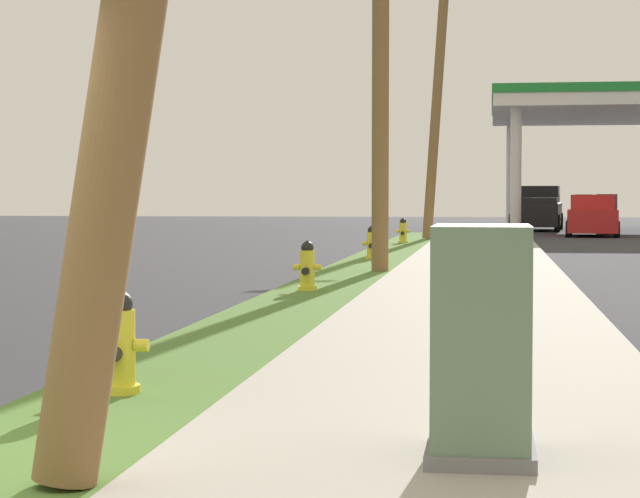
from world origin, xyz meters
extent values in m
cylinder|color=yellow|center=(0.63, 2.70, 0.15)|extent=(0.29, 0.29, 0.06)
cylinder|color=yellow|center=(0.63, 2.70, 0.42)|extent=(0.22, 0.22, 0.60)
sphere|color=black|center=(0.63, 2.70, 0.76)|extent=(0.19, 0.19, 0.19)
cylinder|color=black|center=(0.63, 2.70, 0.84)|extent=(0.06, 0.06, 0.05)
cylinder|color=yellow|center=(0.47, 2.70, 0.47)|extent=(0.10, 0.09, 0.09)
cylinder|color=yellow|center=(0.79, 2.70, 0.47)|extent=(0.10, 0.09, 0.09)
cylinder|color=black|center=(0.63, 2.53, 0.42)|extent=(0.11, 0.12, 0.11)
cylinder|color=yellow|center=(0.55, 11.95, 0.15)|extent=(0.29, 0.29, 0.06)
cylinder|color=yellow|center=(0.55, 11.95, 0.42)|extent=(0.22, 0.22, 0.60)
sphere|color=black|center=(0.55, 11.95, 0.76)|extent=(0.19, 0.19, 0.19)
cylinder|color=black|center=(0.55, 11.95, 0.84)|extent=(0.06, 0.06, 0.05)
cylinder|color=yellow|center=(0.39, 11.95, 0.47)|extent=(0.10, 0.09, 0.09)
cylinder|color=yellow|center=(0.71, 11.95, 0.47)|extent=(0.10, 0.09, 0.09)
cylinder|color=black|center=(0.55, 11.78, 0.42)|extent=(0.11, 0.12, 0.11)
cylinder|color=yellow|center=(0.63, 20.83, 0.15)|extent=(0.29, 0.29, 0.06)
cylinder|color=yellow|center=(0.63, 20.83, 0.42)|extent=(0.22, 0.22, 0.60)
sphere|color=black|center=(0.63, 20.83, 0.76)|extent=(0.19, 0.19, 0.19)
cylinder|color=black|center=(0.63, 20.83, 0.84)|extent=(0.06, 0.06, 0.05)
cylinder|color=yellow|center=(0.47, 20.83, 0.47)|extent=(0.10, 0.09, 0.09)
cylinder|color=yellow|center=(0.79, 20.83, 0.47)|extent=(0.10, 0.09, 0.09)
cylinder|color=black|center=(0.63, 20.66, 0.42)|extent=(0.11, 0.12, 0.11)
cylinder|color=yellow|center=(0.65, 29.93, 0.15)|extent=(0.29, 0.29, 0.06)
cylinder|color=yellow|center=(0.65, 29.93, 0.42)|extent=(0.22, 0.22, 0.60)
sphere|color=black|center=(0.65, 29.93, 0.76)|extent=(0.19, 0.19, 0.19)
cylinder|color=black|center=(0.65, 29.93, 0.84)|extent=(0.06, 0.06, 0.05)
cylinder|color=yellow|center=(0.49, 29.93, 0.47)|extent=(0.10, 0.09, 0.09)
cylinder|color=yellow|center=(0.81, 29.93, 0.47)|extent=(0.10, 0.09, 0.09)
cylinder|color=black|center=(0.65, 29.76, 0.42)|extent=(0.11, 0.12, 0.11)
cylinder|color=olive|center=(1.21, 16.58, 4.23)|extent=(0.38, 0.43, 8.22)
cylinder|color=olive|center=(1.49, 33.33, 4.62)|extent=(1.00, 0.73, 8.99)
cube|color=slate|center=(3.21, 0.98, 0.16)|extent=(0.58, 0.81, 0.08)
cube|color=slate|center=(3.21, 0.98, 0.75)|extent=(0.52, 0.75, 1.26)
cylinder|color=silver|center=(4.23, 41.52, 2.50)|extent=(0.44, 0.44, 5.00)
cylinder|color=silver|center=(4.23, 53.24, 2.50)|extent=(0.44, 0.44, 5.00)
cube|color=white|center=(7.73, 47.38, 5.25)|extent=(8.80, 13.51, 0.50)
cube|color=#1E8433|center=(7.73, 47.38, 5.68)|extent=(8.90, 13.61, 0.36)
cube|color=#47474C|center=(7.73, 41.52, 0.80)|extent=(0.70, 1.10, 1.60)
cube|color=#47474C|center=(7.73, 53.24, 0.80)|extent=(0.70, 1.10, 1.60)
cube|color=red|center=(7.09, 40.38, 0.59)|extent=(2.15, 4.62, 0.85)
cube|color=red|center=(7.07, 40.16, 1.29)|extent=(1.75, 2.14, 0.56)
cylinder|color=black|center=(6.36, 42.14, 0.30)|extent=(0.26, 0.61, 0.60)
cylinder|color=black|center=(8.07, 42.01, 0.30)|extent=(0.26, 0.61, 0.60)
cylinder|color=black|center=(6.11, 38.75, 0.30)|extent=(0.26, 0.61, 0.60)
cylinder|color=black|center=(7.82, 38.62, 0.30)|extent=(0.26, 0.61, 0.60)
cube|color=black|center=(5.29, 47.43, 0.71)|extent=(2.47, 5.56, 1.00)
cube|color=black|center=(5.38, 48.39, 1.59)|extent=(2.01, 2.21, 0.76)
cube|color=black|center=(5.19, 46.24, 1.33)|extent=(2.13, 3.07, 0.24)
cylinder|color=black|center=(4.54, 49.65, 0.38)|extent=(0.29, 0.78, 0.76)
cylinder|color=black|center=(6.43, 49.48, 0.38)|extent=(0.29, 0.78, 0.76)
cylinder|color=black|center=(4.15, 45.37, 0.38)|extent=(0.29, 0.78, 0.76)
cylinder|color=black|center=(6.05, 45.20, 0.38)|extent=(0.29, 0.78, 0.76)
camera|label=1|loc=(3.25, -5.40, 1.54)|focal=66.13mm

